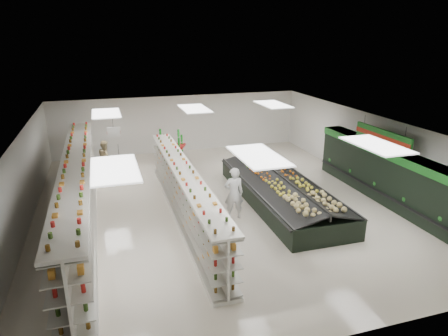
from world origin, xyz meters
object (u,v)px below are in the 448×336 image
object	(u,v)px
shopper_background	(106,158)
shopper_main	(234,193)
gondola_left	(79,195)
gondola_center	(184,195)
produce_island	(281,190)
soda_endcap	(172,147)

from	to	relation	value
shopper_background	shopper_main	bearing A→B (deg)	-152.18
gondola_left	gondola_center	world-z (taller)	gondola_left
shopper_main	produce_island	bearing A→B (deg)	-153.94
gondola_left	shopper_background	bearing A→B (deg)	78.62
gondola_left	shopper_main	world-z (taller)	gondola_left
gondola_center	produce_island	bearing A→B (deg)	3.02
produce_island	shopper_background	bearing A→B (deg)	139.88
gondola_left	soda_endcap	bearing A→B (deg)	54.02
gondola_center	shopper_main	bearing A→B (deg)	-21.23
gondola_center	shopper_background	bearing A→B (deg)	114.79
gondola_center	produce_island	size ratio (longest dim) A/B	1.41
produce_island	soda_endcap	world-z (taller)	soda_endcap
gondola_left	shopper_main	bearing A→B (deg)	-13.96
soda_endcap	shopper_background	bearing A→B (deg)	-164.39
shopper_main	gondola_left	bearing A→B (deg)	-8.47
soda_endcap	shopper_main	world-z (taller)	shopper_main
gondola_center	shopper_main	size ratio (longest dim) A/B	5.50
soda_endcap	shopper_background	size ratio (longest dim) A/B	1.01
produce_island	shopper_main	bearing A→B (deg)	-159.30
shopper_main	shopper_background	size ratio (longest dim) A/B	1.17
produce_island	shopper_background	size ratio (longest dim) A/B	4.56
produce_island	shopper_main	distance (m)	2.48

